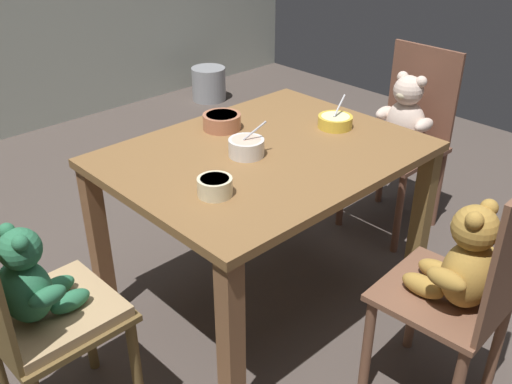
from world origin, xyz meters
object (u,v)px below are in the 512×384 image
object	(u,v)px
teddy_chair_near_front	(464,276)
porridge_bowl_cream_near_left	(215,186)
porridge_bowl_white_center	(246,147)
dining_table	(265,175)
porridge_bowl_yellow_near_right	(335,121)
metal_pail	(209,84)
porridge_bowl_terracotta_far_center	(222,121)
teddy_chair_near_right	(404,126)
teddy_chair_near_left	(37,303)

from	to	relation	value
teddy_chair_near_front	porridge_bowl_cream_near_left	xyz separation A→B (m)	(-0.43, 0.69, 0.21)
porridge_bowl_white_center	dining_table	bearing A→B (deg)	-11.76
dining_table	teddy_chair_near_front	xyz separation A→B (m)	(0.07, -0.82, -0.07)
porridge_bowl_white_center	porridge_bowl_yellow_near_right	world-z (taller)	porridge_bowl_white_center
porridge_bowl_yellow_near_right	metal_pail	bearing A→B (deg)	63.54
porridge_bowl_terracotta_far_center	metal_pail	xyz separation A→B (m)	(1.44, 1.87, -0.62)
porridge_bowl_cream_near_left	porridge_bowl_yellow_near_right	size ratio (longest dim) A/B	0.77
teddy_chair_near_right	metal_pail	bearing A→B (deg)	-103.35
porridge_bowl_cream_near_left	porridge_bowl_yellow_near_right	distance (m)	0.74
teddy_chair_near_right	porridge_bowl_white_center	size ratio (longest dim) A/B	6.68
dining_table	teddy_chair_near_left	world-z (taller)	teddy_chair_near_left
porridge_bowl_white_center	metal_pail	size ratio (longest dim) A/B	0.50
teddy_chair_near_right	metal_pail	size ratio (longest dim) A/B	3.33
teddy_chair_near_front	porridge_bowl_white_center	world-z (taller)	teddy_chair_near_front
porridge_bowl_terracotta_far_center	teddy_chair_near_right	bearing A→B (deg)	-16.57
porridge_bowl_yellow_near_right	porridge_bowl_cream_near_left	bearing A→B (deg)	-172.27
porridge_bowl_cream_near_left	porridge_bowl_yellow_near_right	bearing A→B (deg)	7.73
teddy_chair_near_front	teddy_chair_near_left	xyz separation A→B (m)	(-1.02, 0.82, -0.02)
teddy_chair_near_right	teddy_chair_near_left	world-z (taller)	teddy_chair_near_right
teddy_chair_near_front	porridge_bowl_yellow_near_right	size ratio (longest dim) A/B	6.08
teddy_chair_near_right	teddy_chair_near_front	world-z (taller)	teddy_chair_near_front
dining_table	porridge_bowl_cream_near_left	distance (m)	0.41
teddy_chair_near_left	porridge_bowl_yellow_near_right	xyz separation A→B (m)	(1.32, -0.03, 0.22)
porridge_bowl_white_center	porridge_bowl_cream_near_left	distance (m)	0.32
teddy_chair_near_right	porridge_bowl_white_center	bearing A→B (deg)	-1.56
teddy_chair_near_right	porridge_bowl_cream_near_left	distance (m)	1.35
porridge_bowl_cream_near_left	porridge_bowl_terracotta_far_center	distance (m)	0.56
porridge_bowl_white_center	porridge_bowl_terracotta_far_center	bearing A→B (deg)	68.56
teddy_chair_near_right	porridge_bowl_white_center	distance (m)	1.06
dining_table	porridge_bowl_white_center	xyz separation A→B (m)	(-0.08, 0.02, 0.14)
porridge_bowl_terracotta_far_center	porridge_bowl_yellow_near_right	size ratio (longest dim) A/B	1.03
porridge_bowl_white_center	teddy_chair_near_left	bearing A→B (deg)	-178.81
teddy_chair_near_left	porridge_bowl_terracotta_far_center	xyz separation A→B (m)	(0.97, 0.28, 0.23)
porridge_bowl_cream_near_left	metal_pail	world-z (taller)	porridge_bowl_cream_near_left
dining_table	metal_pail	bearing A→B (deg)	55.84
porridge_bowl_terracotta_far_center	porridge_bowl_yellow_near_right	bearing A→B (deg)	-41.56
teddy_chair_near_right	porridge_bowl_white_center	world-z (taller)	teddy_chair_near_right
teddy_chair_near_left	porridge_bowl_yellow_near_right	bearing A→B (deg)	-2.54
porridge_bowl_white_center	porridge_bowl_terracotta_far_center	world-z (taller)	porridge_bowl_white_center
teddy_chair_near_front	porridge_bowl_cream_near_left	distance (m)	0.84
porridge_bowl_white_center	porridge_bowl_yellow_near_right	bearing A→B (deg)	-6.56
teddy_chair_near_front	porridge_bowl_terracotta_far_center	world-z (taller)	teddy_chair_near_front
teddy_chair_near_right	teddy_chair_near_front	bearing A→B (deg)	42.07
porridge_bowl_yellow_near_right	metal_pail	world-z (taller)	porridge_bowl_yellow_near_right
teddy_chair_near_front	porridge_bowl_cream_near_left	world-z (taller)	teddy_chair_near_front
dining_table	teddy_chair_near_left	xyz separation A→B (m)	(-0.95, -0.00, -0.09)
dining_table	teddy_chair_near_front	world-z (taller)	teddy_chair_near_front
teddy_chair_near_front	porridge_bowl_terracotta_far_center	distance (m)	1.12
dining_table	metal_pail	xyz separation A→B (m)	(1.46, 2.15, -0.48)
porridge_bowl_yellow_near_right	dining_table	bearing A→B (deg)	174.59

